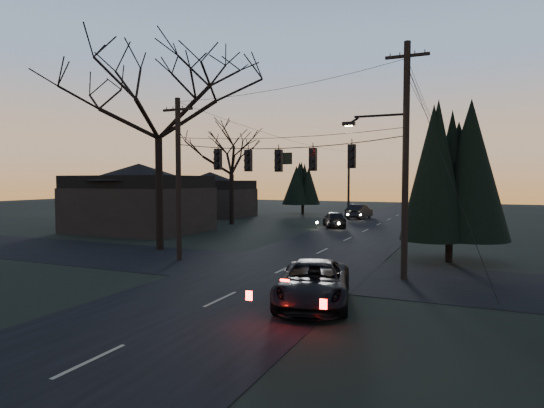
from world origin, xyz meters
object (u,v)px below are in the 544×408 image
at_px(suv_near, 313,284).
at_px(sedan_oncoming_b, 359,212).
at_px(utility_pole_right, 404,279).
at_px(utility_pole_far_r, 442,223).
at_px(evergreen_right, 450,178).
at_px(sedan_oncoming_a, 334,219).
at_px(utility_pole_far_l, 348,214).
at_px(utility_pole_left, 179,260).
at_px(bare_tree_left, 158,93).

distance_m(suv_near, sedan_oncoming_b, 35.41).
xyz_separation_m(utility_pole_right, sedan_oncoming_b, (-8.67, 29.59, 0.77)).
relative_size(utility_pole_right, utility_pole_far_r, 1.18).
distance_m(utility_pole_right, evergreen_right, 6.93).
distance_m(utility_pole_far_r, sedan_oncoming_a, 11.99).
bearing_deg(utility_pole_far_l, evergreen_right, -67.03).
xyz_separation_m(utility_pole_left, sedan_oncoming_a, (2.80, 19.78, 0.72)).
height_order(utility_pole_far_r, evergreen_right, evergreen_right).
xyz_separation_m(utility_pole_far_r, evergreen_right, (1.57, -22.83, 4.34)).
distance_m(utility_pole_right, utility_pole_left, 11.50).
distance_m(bare_tree_left, sedan_oncoming_b, 28.97).
relative_size(utility_pole_far_l, evergreen_right, 1.07).
bearing_deg(bare_tree_left, suv_near, -32.27).
relative_size(utility_pole_right, bare_tree_left, 0.74).
bearing_deg(utility_pole_far_l, bare_tree_left, -95.62).
bearing_deg(utility_pole_left, sedan_oncoming_a, 81.94).
height_order(utility_pole_far_l, sedan_oncoming_b, utility_pole_far_l).
xyz_separation_m(bare_tree_left, sedan_oncoming_a, (6.08, 17.14, -8.73)).
bearing_deg(sedan_oncoming_a, utility_pole_far_l, -104.90).
relative_size(utility_pole_right, sedan_oncoming_a, 2.37).
xyz_separation_m(utility_pole_left, bare_tree_left, (-3.28, 2.64, 9.45)).
bearing_deg(sedan_oncoming_b, utility_pole_far_l, -59.62).
bearing_deg(utility_pole_far_r, evergreen_right, -86.08).
distance_m(utility_pole_far_r, evergreen_right, 23.29).
bearing_deg(sedan_oncoming_b, sedan_oncoming_a, 96.33).
xyz_separation_m(bare_tree_left, sedan_oncoming_b, (6.11, 26.96, -8.68)).
xyz_separation_m(utility_pole_left, suv_near, (9.20, -5.24, 0.71)).
height_order(utility_pole_right, evergreen_right, evergreen_right).
relative_size(utility_pole_far_l, sedan_oncoming_b, 1.70).
bearing_deg(utility_pole_far_l, sedan_oncoming_a, -80.20).
relative_size(utility_pole_left, bare_tree_left, 0.63).
distance_m(utility_pole_right, utility_pole_far_l, 37.79).
bearing_deg(utility_pole_right, sedan_oncoming_a, 113.74).
distance_m(evergreen_right, sedan_oncoming_a, 18.22).
bearing_deg(evergreen_right, bare_tree_left, -171.19).
bearing_deg(suv_near, evergreen_right, 55.97).
distance_m(utility_pole_far_l, sedan_oncoming_b, 7.05).
xyz_separation_m(utility_pole_left, evergreen_right, (13.07, 5.17, 4.34)).
distance_m(sedan_oncoming_a, sedan_oncoming_b, 9.81).
xyz_separation_m(suv_near, sedan_oncoming_b, (-6.37, 34.84, 0.06)).
height_order(utility_pole_far_l, evergreen_right, evergreen_right).
height_order(utility_pole_right, utility_pole_far_r, utility_pole_right).
bearing_deg(bare_tree_left, utility_pole_left, -38.80).
bearing_deg(bare_tree_left, sedan_oncoming_a, 70.47).
bearing_deg(utility_pole_right, utility_pole_far_r, 90.00).
relative_size(utility_pole_far_r, bare_tree_left, 0.63).
bearing_deg(suv_near, utility_pole_right, 52.65).
height_order(utility_pole_right, sedan_oncoming_a, utility_pole_right).
xyz_separation_m(evergreen_right, sedan_oncoming_a, (-10.27, 14.61, -3.62)).
height_order(utility_pole_left, evergreen_right, evergreen_right).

